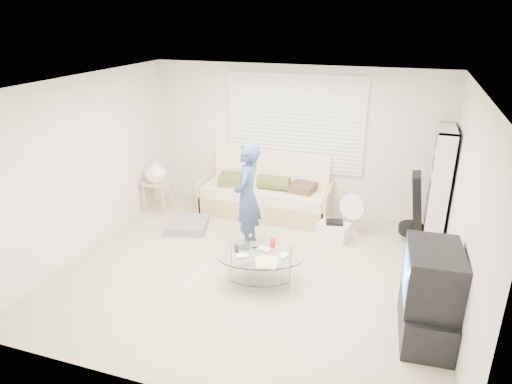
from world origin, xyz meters
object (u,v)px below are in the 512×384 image
(futon_sofa, at_px, (267,194))
(coffee_table, at_px, (261,260))
(bookshelf, at_px, (439,187))
(tv_unit, at_px, (429,295))

(futon_sofa, height_order, coffee_table, futon_sofa)
(futon_sofa, relative_size, bookshelf, 1.25)
(coffee_table, bearing_deg, tv_unit, -11.59)
(tv_unit, relative_size, coffee_table, 0.81)
(tv_unit, distance_m, coffee_table, 2.04)
(futon_sofa, xyz_separation_m, bookshelf, (2.70, -0.18, 0.53))
(futon_sofa, distance_m, coffee_table, 2.22)
(tv_unit, xyz_separation_m, coffee_table, (-1.99, 0.41, -0.17))
(coffee_table, bearing_deg, futon_sofa, 105.24)
(futon_sofa, bearing_deg, coffee_table, -74.76)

